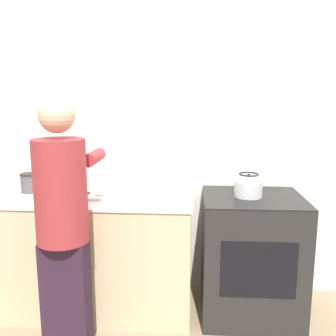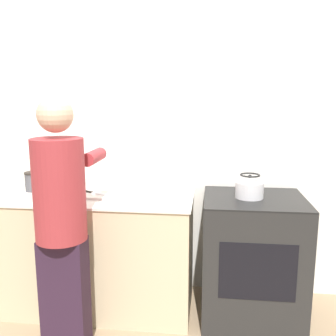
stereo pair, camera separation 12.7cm
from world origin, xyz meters
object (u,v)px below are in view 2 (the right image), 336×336
Objects in this scene: kettle at (249,188)px; canister_jar at (34,181)px; oven at (252,257)px; person at (62,218)px; cutting_board at (92,195)px; knife at (95,193)px; bowl_prep at (141,193)px.

kettle is 1.71m from canister_jar.
person reaches higher than oven.
oven is 1.31m from cutting_board.
canister_jar is (-0.49, 0.63, 0.08)m from person.
person is 7.82× the size of knife.
person is 0.80m from canister_jar.
knife is (0.05, 0.54, 0.03)m from person.
knife is at bearing -179.91° from oven.
bowl_prep is at bearing 4.44° from cutting_board.
cutting_board is 1.67× the size of knife.
cutting_board is at bearing -89.67° from knife.
person is at bearing -156.22° from kettle.
bowl_prep is at bearing 25.30° from knife.
person is at bearing -156.89° from oven.
canister_jar is at bearing 177.02° from kettle.
kettle is at bearing -0.03° from bowl_prep.
bowl_prep is (-0.85, -0.00, 0.48)m from oven.
canister_jar is (-1.71, 0.09, -0.02)m from kettle.
bowl_prep is at bearing -179.97° from oven.
cutting_board is at bearing -178.61° from oven.
bowl_prep is at bearing 52.54° from person.
bowl_prep reaches higher than knife.
cutting_board is 2.33× the size of bowl_prep.
person is 8.12× the size of kettle.
kettle is (1.19, 0.03, 0.08)m from cutting_board.
oven is 1.44m from person.
cutting_board is 0.38m from bowl_prep.
kettle reaches higher than bowl_prep.
canister_jar is at bearing 167.26° from cutting_board.
canister_jar is at bearing 177.12° from oven.
bowl_prep is (0.41, 0.54, 0.04)m from person.
canister_jar is (-1.75, 0.09, 0.53)m from oven.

